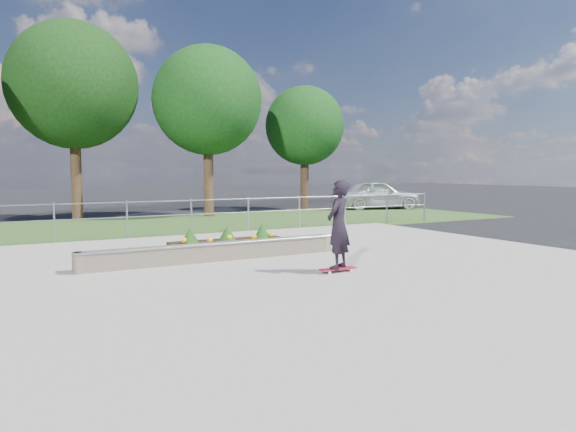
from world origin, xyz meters
The scene contains 11 objects.
ground centered at (0.00, 0.00, 0.00)m, with size 120.00×120.00×0.00m, color black.
grass_verge centered at (0.00, 11.00, 0.01)m, with size 30.00×8.00×0.02m, color #2F5020.
concrete_slab centered at (0.00, 0.00, 0.03)m, with size 15.00×15.00×0.06m, color gray.
fence centered at (0.00, 7.50, 0.77)m, with size 20.06×0.06×1.20m.
tree_mid_left centered at (-2.50, 15.00, 5.61)m, with size 5.25×5.25×8.25m.
tree_mid_right centered at (3.00, 14.00, 5.23)m, with size 4.90×4.90×7.70m.
tree_far_right centered at (9.00, 15.50, 4.48)m, with size 4.20×4.20×6.60m.
grind_ledge centered at (-1.07, 2.57, 0.26)m, with size 6.00×0.44×0.43m.
planter_bed centered at (-0.20, 3.80, 0.24)m, with size 3.00×1.20×0.61m.
skateboarder centered at (0.58, 0.11, 1.01)m, with size 0.80×0.70×1.84m.
parked_car centered at (12.61, 13.91, 0.81)m, with size 1.91×4.75×1.62m, color #B7BCC1.
Camera 1 is at (-5.22, -8.25, 2.08)m, focal length 32.00 mm.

